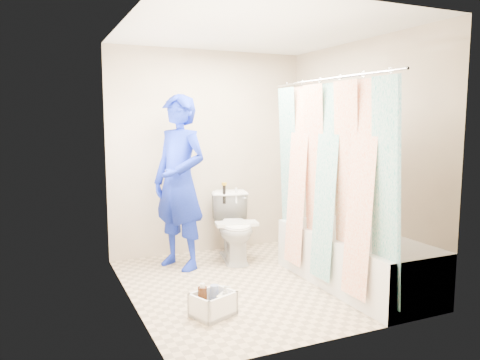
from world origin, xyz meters
name	(u,v)px	position (x,y,z in m)	size (l,w,h in m)	color
floor	(255,283)	(0.00, 0.00, 0.00)	(2.60, 2.60, 0.00)	tan
ceiling	(257,30)	(0.00, 0.00, 2.40)	(2.40, 2.60, 0.02)	white
wall_back	(208,152)	(0.00, 1.30, 1.20)	(2.40, 0.02, 2.40)	#C6B598
wall_front	(338,176)	(0.00, -1.30, 1.20)	(2.40, 0.02, 2.40)	#C6B598
wall_left	(128,166)	(-1.20, 0.00, 1.20)	(0.02, 2.60, 2.40)	#C6B598
wall_right	(359,157)	(1.20, 0.00, 1.20)	(0.02, 2.60, 2.40)	#C6B598
bathtub	(354,258)	(0.85, -0.43, 0.27)	(0.70, 1.75, 0.50)	silver
curtain_rod	(330,79)	(0.52, -0.43, 1.95)	(0.02, 0.02, 1.90)	silver
shower_curtain	(327,182)	(0.52, -0.43, 1.02)	(0.06, 1.75, 1.80)	white
toilet	(234,227)	(0.12, 0.80, 0.38)	(0.42, 0.74, 0.76)	white
tank_lid	(237,224)	(0.10, 0.68, 0.45)	(0.47, 0.20, 0.04)	white
tank_internals	(227,192)	(0.12, 1.01, 0.75)	(0.18, 0.07, 0.25)	black
plumber	(179,182)	(-0.52, 0.80, 0.93)	(0.68, 0.44, 1.86)	navy
cleaning_caddy	(214,304)	(-0.64, -0.54, 0.09)	(0.40, 0.36, 0.25)	white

